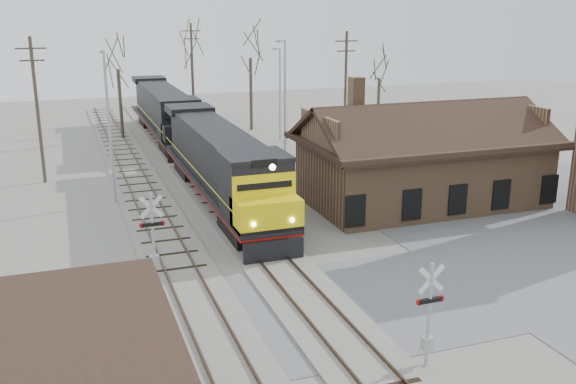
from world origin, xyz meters
The scene contains 19 objects.
ground centered at (0.00, 0.00, 0.00)m, with size 140.00×140.00×0.00m, color gray.
road centered at (0.00, 0.00, 0.01)m, with size 60.00×9.00×0.03m, color slate.
track_main centered at (0.00, 15.00, 0.07)m, with size 3.40×90.00×0.24m.
track_siding centered at (-4.50, 15.00, 0.07)m, with size 3.40×90.00×0.24m.
depot centered at (11.99, 12.00, 2.41)m, with size 15.20×9.31×7.90m.
locomotive_lead centered at (0.00, 15.74, 2.56)m, with size 3.27×21.89×4.86m.
locomotive_trailing centered at (0.00, 37.90, 2.56)m, with size 3.27×21.89×4.60m.
crossbuck_near centered at (2.04, -5.15, 1.80)m, with size 1.08×0.29×3.80m.
crossbuck_far centered at (-5.72, 5.40, 1.91)m, with size 1.16×0.31×4.08m.
streetlight_a centered at (-6.39, 18.45, 5.29)m, with size 0.25×2.04×9.50m.
streetlight_b centered at (7.13, 24.33, 5.37)m, with size 0.25×2.04×9.65m.
streetlight_c centered at (10.12, 34.33, 4.75)m, with size 0.25×2.04×8.43m.
utility_pole_a centered at (-10.63, 25.17, 5.29)m, with size 2.00×0.24×10.12m.
utility_pole_b centered at (4.31, 45.64, 5.46)m, with size 2.00×0.24×10.46m.
utility_pole_c centered at (13.50, 27.11, 5.29)m, with size 2.00×0.24×10.13m.
tree_b centered at (-3.83, 39.55, 7.57)m, with size 4.34×4.34×10.63m.
tree_c centered at (5.20, 50.37, 8.31)m, with size 4.76×4.76×11.67m.
tree_d centered at (9.03, 40.01, 8.35)m, with size 4.79×4.79×11.72m.
tree_e centered at (20.94, 35.37, 6.09)m, with size 3.50×3.50×8.57m.
Camera 1 is at (-9.04, -22.11, 11.92)m, focal length 40.00 mm.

